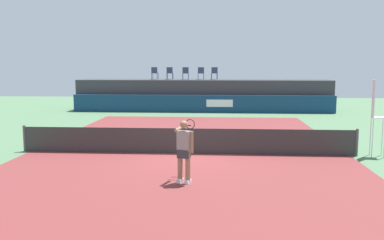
{
  "coord_description": "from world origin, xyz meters",
  "views": [
    {
      "loc": [
        1.28,
        -15.48,
        3.32
      ],
      "look_at": [
        0.08,
        2.0,
        1.0
      ],
      "focal_mm": 39.72,
      "sensor_mm": 36.0,
      "label": 1
    }
  ],
  "objects_px": {
    "spectator_chair_right": "(201,73)",
    "spectator_chair_far_right": "(214,73)",
    "spectator_chair_far_left": "(155,73)",
    "net_post_far": "(357,142)",
    "spectator_chair_left": "(170,73)",
    "umpire_chair": "(376,113)",
    "tennis_player": "(184,149)",
    "net_post_near": "(25,138)",
    "spectator_chair_center": "(186,73)"
  },
  "relations": [
    {
      "from": "spectator_chair_center",
      "to": "net_post_near",
      "type": "bearing_deg",
      "value": -108.04
    },
    {
      "from": "spectator_chair_far_left",
      "to": "spectator_chair_far_right",
      "type": "xyz_separation_m",
      "value": [
        4.35,
        0.01,
        0.0
      ]
    },
    {
      "from": "spectator_chair_left",
      "to": "net_post_far",
      "type": "xyz_separation_m",
      "value": [
        8.66,
        -15.37,
        -2.19
      ]
    },
    {
      "from": "spectator_chair_left",
      "to": "net_post_near",
      "type": "xyz_separation_m",
      "value": [
        -3.74,
        -15.37,
        -2.19
      ]
    },
    {
      "from": "spectator_chair_left",
      "to": "spectator_chair_far_right",
      "type": "height_order",
      "value": "same"
    },
    {
      "from": "spectator_chair_right",
      "to": "spectator_chair_far_right",
      "type": "bearing_deg",
      "value": 10.0
    },
    {
      "from": "spectator_chair_right",
      "to": "tennis_player",
      "type": "distance_m",
      "value": 19.23
    },
    {
      "from": "umpire_chair",
      "to": "spectator_chair_left",
      "type": "bearing_deg",
      "value": 121.1
    },
    {
      "from": "umpire_chair",
      "to": "tennis_player",
      "type": "xyz_separation_m",
      "value": [
        -6.54,
        -3.92,
        -0.63
      ]
    },
    {
      "from": "spectator_chair_center",
      "to": "spectator_chair_right",
      "type": "xyz_separation_m",
      "value": [
        1.1,
        0.14,
        0.0
      ]
    },
    {
      "from": "spectator_chair_right",
      "to": "spectator_chair_left",
      "type": "bearing_deg",
      "value": 176.6
    },
    {
      "from": "spectator_chair_far_right",
      "to": "net_post_near",
      "type": "xyz_separation_m",
      "value": [
        -6.98,
        -15.41,
        -2.19
      ]
    },
    {
      "from": "net_post_near",
      "to": "spectator_chair_left",
      "type": "bearing_deg",
      "value": 76.32
    },
    {
      "from": "umpire_chair",
      "to": "net_post_near",
      "type": "distance_m",
      "value": 13.05
    },
    {
      "from": "net_post_near",
      "to": "net_post_far",
      "type": "bearing_deg",
      "value": 0.0
    },
    {
      "from": "spectator_chair_far_right",
      "to": "umpire_chair",
      "type": "distance_m",
      "value": 16.57
    },
    {
      "from": "spectator_chair_far_right",
      "to": "tennis_player",
      "type": "distance_m",
      "value": 19.4
    },
    {
      "from": "spectator_chair_left",
      "to": "net_post_near",
      "type": "relative_size",
      "value": 0.89
    },
    {
      "from": "umpire_chair",
      "to": "net_post_far",
      "type": "height_order",
      "value": "umpire_chair"
    },
    {
      "from": "spectator_chair_far_left",
      "to": "spectator_chair_far_right",
      "type": "distance_m",
      "value": 4.35
    },
    {
      "from": "spectator_chair_right",
      "to": "umpire_chair",
      "type": "bearing_deg",
      "value": -65.33
    },
    {
      "from": "spectator_chair_far_left",
      "to": "net_post_far",
      "type": "bearing_deg",
      "value": -57.6
    },
    {
      "from": "net_post_near",
      "to": "net_post_far",
      "type": "relative_size",
      "value": 1.0
    },
    {
      "from": "spectator_chair_far_right",
      "to": "umpire_chair",
      "type": "height_order",
      "value": "spectator_chair_far_right"
    },
    {
      "from": "spectator_chair_left",
      "to": "spectator_chair_far_left",
      "type": "bearing_deg",
      "value": 178.74
    },
    {
      "from": "net_post_near",
      "to": "spectator_chair_far_right",
      "type": "bearing_deg",
      "value": 65.62
    },
    {
      "from": "spectator_chair_far_right",
      "to": "umpire_chair",
      "type": "xyz_separation_m",
      "value": [
        6.02,
        -15.39,
        -1.11
      ]
    },
    {
      "from": "spectator_chair_center",
      "to": "tennis_player",
      "type": "bearing_deg",
      "value": -85.34
    },
    {
      "from": "net_post_near",
      "to": "tennis_player",
      "type": "xyz_separation_m",
      "value": [
        6.46,
        -3.9,
        0.46
      ]
    },
    {
      "from": "umpire_chair",
      "to": "tennis_player",
      "type": "distance_m",
      "value": 7.65
    },
    {
      "from": "spectator_chair_far_right",
      "to": "umpire_chair",
      "type": "bearing_deg",
      "value": -68.63
    },
    {
      "from": "spectator_chair_center",
      "to": "tennis_player",
      "type": "distance_m",
      "value": 19.14
    },
    {
      "from": "spectator_chair_center",
      "to": "net_post_near",
      "type": "height_order",
      "value": "spectator_chair_center"
    },
    {
      "from": "spectator_chair_far_left",
      "to": "net_post_far",
      "type": "relative_size",
      "value": 0.89
    },
    {
      "from": "spectator_chair_far_right",
      "to": "net_post_near",
      "type": "height_order",
      "value": "spectator_chair_far_right"
    },
    {
      "from": "spectator_chair_far_right",
      "to": "net_post_near",
      "type": "distance_m",
      "value": 17.06
    },
    {
      "from": "spectator_chair_left",
      "to": "spectator_chair_center",
      "type": "height_order",
      "value": "same"
    },
    {
      "from": "net_post_near",
      "to": "net_post_far",
      "type": "xyz_separation_m",
      "value": [
        12.4,
        0.0,
        0.0
      ]
    },
    {
      "from": "spectator_chair_left",
      "to": "spectator_chair_far_right",
      "type": "bearing_deg",
      "value": 0.63
    },
    {
      "from": "spectator_chair_far_left",
      "to": "net_post_far",
      "type": "height_order",
      "value": "spectator_chair_far_left"
    },
    {
      "from": "spectator_chair_center",
      "to": "spectator_chair_left",
      "type": "bearing_deg",
      "value": 166.6
    },
    {
      "from": "spectator_chair_left",
      "to": "net_post_near",
      "type": "distance_m",
      "value": 15.97
    },
    {
      "from": "net_post_near",
      "to": "spectator_chair_center",
      "type": "bearing_deg",
      "value": 71.96
    },
    {
      "from": "spectator_chair_far_left",
      "to": "spectator_chair_center",
      "type": "height_order",
      "value": "same"
    },
    {
      "from": "net_post_far",
      "to": "spectator_chair_left",
      "type": "bearing_deg",
      "value": 119.39
    },
    {
      "from": "spectator_chair_far_right",
      "to": "spectator_chair_center",
      "type": "bearing_deg",
      "value": -171.33
    },
    {
      "from": "spectator_chair_left",
      "to": "spectator_chair_far_right",
      "type": "distance_m",
      "value": 3.24
    },
    {
      "from": "umpire_chair",
      "to": "net_post_near",
      "type": "xyz_separation_m",
      "value": [
        -13.01,
        -0.02,
        -1.09
      ]
    },
    {
      "from": "net_post_far",
      "to": "spectator_chair_right",
      "type": "bearing_deg",
      "value": 112.73
    },
    {
      "from": "net_post_near",
      "to": "umpire_chair",
      "type": "bearing_deg",
      "value": 0.07
    }
  ]
}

